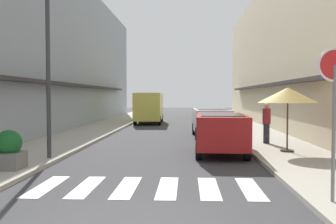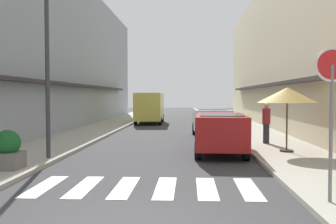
# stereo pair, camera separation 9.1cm
# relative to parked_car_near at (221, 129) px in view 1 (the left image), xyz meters

# --- Properties ---
(ground_plane) EXTENTS (95.48, 95.48, 0.00)m
(ground_plane) POSITION_rel_parked_car_near_xyz_m (-2.17, 9.05, -0.92)
(ground_plane) COLOR #38383A
(sidewalk_left) EXTENTS (2.91, 60.76, 0.12)m
(sidewalk_left) POSITION_rel_parked_car_near_xyz_m (-6.86, 9.05, -0.86)
(sidewalk_left) COLOR #ADA899
(sidewalk_left) RESTS_ON ground_plane
(sidewalk_right) EXTENTS (2.91, 60.76, 0.12)m
(sidewalk_right) POSITION_rel_parked_car_near_xyz_m (2.51, 9.05, -0.86)
(sidewalk_right) COLOR #ADA899
(sidewalk_right) RESTS_ON ground_plane
(building_row_left) EXTENTS (5.50, 41.06, 10.02)m
(building_row_left) POSITION_rel_parked_car_near_xyz_m (-10.81, 10.22, 4.09)
(building_row_left) COLOR #939EA8
(building_row_left) RESTS_ON ground_plane
(building_row_right) EXTENTS (5.50, 41.06, 9.92)m
(building_row_right) POSITION_rel_parked_car_near_xyz_m (6.46, 10.22, 4.04)
(building_row_right) COLOR beige
(building_row_right) RESTS_ON ground_plane
(crosswalk) EXTENTS (5.20, 2.20, 0.01)m
(crosswalk) POSITION_rel_parked_car_near_xyz_m (-2.17, -5.26, -0.91)
(crosswalk) COLOR silver
(crosswalk) RESTS_ON ground_plane
(parked_car_near) EXTENTS (1.95, 4.06, 1.47)m
(parked_car_near) POSITION_rel_parked_car_near_xyz_m (0.00, 0.00, 0.00)
(parked_car_near) COLOR maroon
(parked_car_near) RESTS_ON ground_plane
(parked_car_mid) EXTENTS (1.94, 4.01, 1.47)m
(parked_car_mid) POSITION_rel_parked_car_near_xyz_m (0.00, 5.79, -0.00)
(parked_car_mid) COLOR silver
(parked_car_mid) RESTS_ON ground_plane
(delivery_van) EXTENTS (2.10, 5.44, 2.37)m
(delivery_van) POSITION_rel_parked_car_near_xyz_m (-4.20, 15.73, 0.49)
(delivery_van) COLOR #D8CC4C
(delivery_van) RESTS_ON ground_plane
(round_street_sign) EXTENTS (0.65, 0.07, 2.92)m
(round_street_sign) POSITION_rel_parked_car_near_xyz_m (1.51, -6.68, 1.44)
(round_street_sign) COLOR slate
(round_street_sign) RESTS_ON sidewalk_right
(street_lamp) EXTENTS (1.19, 0.28, 5.60)m
(street_lamp) POSITION_rel_parked_car_near_xyz_m (-5.54, -1.83, 2.60)
(street_lamp) COLOR #38383D
(street_lamp) RESTS_ON sidewalk_left
(cafe_umbrella) EXTENTS (2.12, 2.12, 2.32)m
(cafe_umbrella) POSITION_rel_parked_car_near_xyz_m (2.38, 0.01, 1.23)
(cafe_umbrella) COLOR #262626
(cafe_umbrella) RESTS_ON sidewalk_right
(planter_corner) EXTENTS (0.76, 0.76, 1.08)m
(planter_corner) POSITION_rel_parked_car_near_xyz_m (-6.16, -3.76, -0.28)
(planter_corner) COLOR slate
(planter_corner) RESTS_ON sidewalk_left
(pedestrian_walking_near) EXTENTS (0.34, 0.34, 1.71)m
(pedestrian_walking_near) POSITION_rel_parked_car_near_xyz_m (2.13, 2.43, 0.10)
(pedestrian_walking_near) COLOR #282B33
(pedestrian_walking_near) RESTS_ON sidewalk_right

